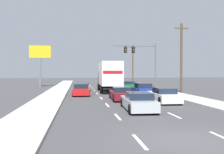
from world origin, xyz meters
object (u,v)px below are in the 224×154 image
Objects in this scene: car_red at (81,90)px; car_white at (164,96)px; utility_pole_mid at (181,57)px; car_silver at (138,102)px; box_truck at (109,75)px; car_green at (127,86)px; car_blue at (143,89)px; car_orange at (83,87)px; roadside_billboard at (40,58)px; utility_pole_far at (133,63)px; traffic_signal_mast at (139,54)px; car_maroon at (121,94)px.

car_white is (6.85, -7.23, -0.02)m from car_red.
car_silver is at bearing -124.03° from utility_pole_mid.
box_truck reaches higher than car_green.
car_blue reaches higher than car_white.
car_orange is 0.63× the size of roadside_billboard.
box_truck is (3.64, 3.76, 1.54)m from car_red.
box_truck is at bearing -109.64° from utility_pole_far.
utility_pole_mid reaches higher than car_silver.
traffic_signal_mast reaches higher than roadside_billboard.
car_red is 0.59× the size of roadside_billboard.
roadside_billboard is at bearing 147.92° from car_green.
traffic_signal_mast reaches higher than car_white.
roadside_billboard reaches higher than car_white.
car_silver reaches higher than car_maroon.
car_orange is at bearing -119.15° from utility_pole_far.
car_silver is at bearing -89.83° from box_truck.
car_maroon is (3.61, -4.93, -0.03)m from car_red.
car_white reaches higher than car_orange.
utility_pole_mid reaches higher than traffic_signal_mast.
car_blue is at bearing -100.54° from utility_pole_far.
utility_pole_far is (5.35, 20.00, 3.93)m from car_green.
car_silver is at bearing -106.79° from car_blue.
car_maroon is at bearing -104.20° from car_green.
utility_pole_mid is at bearing -42.66° from car_green.
box_truck reaches higher than car_red.
traffic_signal_mast is at bearing 50.09° from box_truck.
box_truck reaches higher than car_blue.
car_green is at bearing -129.98° from traffic_signal_mast.
car_green is 0.55× the size of utility_pole_far.
car_orange is at bearing 106.41° from car_maroon.
car_maroon is 23.69m from roadside_billboard.
car_blue is at bearing -101.61° from traffic_signal_mast.
car_white is at bearing -46.53° from car_red.
car_red reaches higher than car_silver.
car_green is (6.46, 1.17, 0.03)m from car_orange.
car_red is 6.11m from car_maroon.
car_orange is 12.69m from roadside_billboard.
car_silver is 0.66× the size of roadside_billboard.
car_silver reaches higher than car_orange.
car_white is 35.34m from utility_pole_far.
box_truck is 25.31m from utility_pole_far.
car_white is at bearing -73.70° from box_truck.
utility_pole_mid is (12.26, -4.17, 3.92)m from car_orange.
car_orange is 0.63× the size of traffic_signal_mast.
car_white is at bearing 49.89° from car_silver.
car_green is 1.04× the size of car_white.
car_silver is at bearing -99.45° from car_green.
roadside_billboard is (-10.35, 12.18, 2.82)m from box_truck.
box_truck is 5.30m from car_blue.
box_truck is 9.35m from utility_pole_mid.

